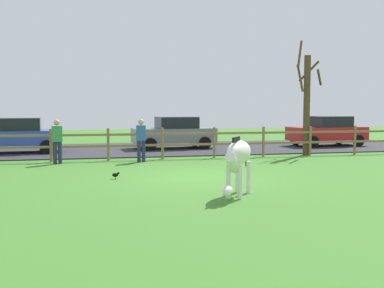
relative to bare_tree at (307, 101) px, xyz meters
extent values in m
plane|color=#3D7528|center=(-6.11, -5.21, -2.35)|extent=(60.00, 60.00, 0.00)
cube|color=#2D2D33|center=(-6.11, 4.09, -2.32)|extent=(28.00, 7.40, 0.05)
cylinder|color=olive|center=(-10.66, -0.21, -1.71)|extent=(0.11, 0.11, 1.27)
cylinder|color=olive|center=(-8.50, -0.21, -1.71)|extent=(0.11, 0.11, 1.27)
cylinder|color=olive|center=(-6.35, -0.21, -1.71)|extent=(0.11, 0.11, 1.27)
cylinder|color=olive|center=(-4.20, -0.21, -1.71)|extent=(0.11, 0.11, 1.27)
cylinder|color=olive|center=(-2.05, -0.21, -1.71)|extent=(0.11, 0.11, 1.27)
cylinder|color=olive|center=(0.10, -0.21, -1.71)|extent=(0.11, 0.11, 1.27)
cylinder|color=olive|center=(2.25, -0.21, -1.71)|extent=(0.11, 0.11, 1.27)
cube|color=olive|center=(-6.35, -0.21, -1.78)|extent=(21.51, 0.06, 0.09)
cube|color=olive|center=(-6.35, -0.21, -1.33)|extent=(21.51, 0.06, 0.09)
cylinder|color=#513A23|center=(0.00, -0.01, -0.19)|extent=(0.28, 0.28, 4.31)
cylinder|color=#513A23|center=(-0.32, 0.02, 1.00)|extent=(0.16, 0.73, 1.20)
cylinder|color=#513A23|center=(-0.27, 0.19, 2.04)|extent=(0.53, 0.67, 1.23)
cylinder|color=#513A23|center=(0.41, -0.30, 1.00)|extent=(0.69, 0.92, 0.64)
cylinder|color=#513A23|center=(0.24, 0.32, 1.31)|extent=(0.78, 0.60, 0.91)
ellipsoid|color=white|center=(-5.75, -8.10, -1.32)|extent=(1.08, 1.30, 0.56)
cylinder|color=white|center=(-5.85, -8.51, -1.96)|extent=(0.11, 0.11, 0.78)
cylinder|color=white|center=(-6.09, -8.36, -1.96)|extent=(0.11, 0.11, 0.78)
cylinder|color=white|center=(-5.41, -7.84, -1.96)|extent=(0.11, 0.11, 0.78)
cylinder|color=white|center=(-5.65, -7.69, -1.96)|extent=(0.11, 0.11, 0.78)
cylinder|color=white|center=(-6.04, -8.54, -1.50)|extent=(0.52, 0.62, 0.51)
ellipsoid|color=white|center=(-6.27, -8.89, -2.07)|extent=(0.41, 0.48, 0.24)
cube|color=black|center=(-5.89, -8.31, -1.00)|extent=(0.34, 0.49, 0.12)
cylinder|color=black|center=(-5.38, -7.54, -1.47)|extent=(0.15, 0.19, 0.54)
cylinder|color=black|center=(-8.48, -4.93, -2.32)|extent=(0.01, 0.01, 0.06)
cylinder|color=black|center=(-8.48, -4.97, -2.32)|extent=(0.01, 0.01, 0.06)
ellipsoid|color=black|center=(-8.48, -4.95, -2.23)|extent=(0.18, 0.10, 0.12)
sphere|color=black|center=(-8.39, -4.95, -2.18)|extent=(0.07, 0.07, 0.07)
cube|color=slate|center=(-5.17, 3.88, -1.65)|extent=(4.12, 2.01, 0.70)
cube|color=black|center=(-5.02, 3.89, -1.02)|extent=(2.02, 1.71, 0.56)
cylinder|color=black|center=(-6.45, 2.93, -2.00)|extent=(0.61, 0.23, 0.60)
cylinder|color=black|center=(-6.58, 4.62, -2.00)|extent=(0.61, 0.23, 0.60)
cylinder|color=black|center=(-3.76, 3.14, -2.00)|extent=(0.61, 0.23, 0.60)
cylinder|color=black|center=(-3.89, 4.84, -2.00)|extent=(0.61, 0.23, 0.60)
cube|color=#2D4CAD|center=(-12.47, 3.25, -1.65)|extent=(4.10, 1.94, 0.70)
cube|color=black|center=(-12.32, 3.26, -1.02)|extent=(1.99, 1.68, 0.56)
cylinder|color=black|center=(-11.07, 2.49, -2.00)|extent=(0.61, 0.22, 0.60)
cylinder|color=black|center=(-11.18, 4.18, -2.00)|extent=(0.61, 0.22, 0.60)
cube|color=red|center=(2.99, 3.61, -1.65)|extent=(4.13, 2.03, 0.70)
cube|color=black|center=(3.14, 3.63, -1.02)|extent=(2.03, 1.72, 0.56)
cylinder|color=black|center=(1.71, 2.65, -2.00)|extent=(0.61, 0.23, 0.60)
cylinder|color=black|center=(1.57, 4.35, -2.00)|extent=(0.61, 0.23, 0.60)
cylinder|color=black|center=(4.40, 2.88, -2.00)|extent=(0.61, 0.23, 0.60)
cylinder|color=black|center=(4.26, 4.57, -2.00)|extent=(0.61, 0.23, 0.60)
cylinder|color=#232847|center=(-7.38, -0.95, -1.94)|extent=(0.14, 0.14, 0.82)
cylinder|color=#232847|center=(-7.20, -0.97, -1.94)|extent=(0.14, 0.14, 0.82)
cube|color=#2D569E|center=(-7.29, -0.96, -1.24)|extent=(0.39, 0.27, 0.58)
sphere|color=tan|center=(-7.29, -0.96, -0.82)|extent=(0.22, 0.22, 0.22)
cylinder|color=#232847|center=(-10.46, -0.90, -1.94)|extent=(0.14, 0.14, 0.82)
cylinder|color=#232847|center=(-10.29, -0.87, -1.94)|extent=(0.14, 0.14, 0.82)
cube|color=#38844C|center=(-10.38, -0.88, -1.24)|extent=(0.39, 0.28, 0.58)
sphere|color=tan|center=(-10.38, -0.88, -0.82)|extent=(0.22, 0.22, 0.22)
camera|label=1|loc=(-9.13, -18.27, -0.25)|focal=42.62mm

